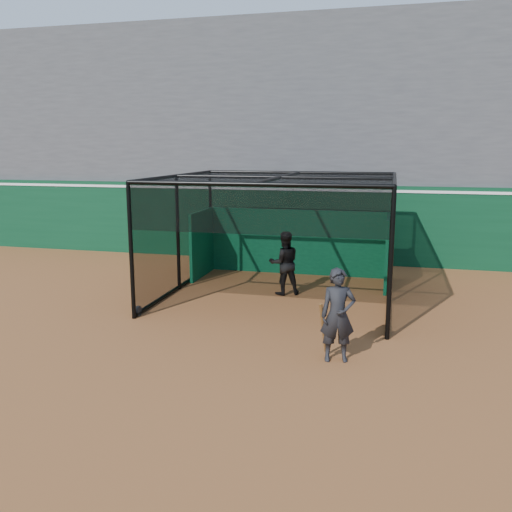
# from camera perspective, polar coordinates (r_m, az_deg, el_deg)

# --- Properties ---
(ground) EXTENTS (120.00, 120.00, 0.00)m
(ground) POSITION_cam_1_polar(r_m,az_deg,el_deg) (10.38, -8.67, -9.43)
(ground) COLOR brown
(ground) RESTS_ON ground
(outfield_wall) EXTENTS (50.00, 0.50, 2.50)m
(outfield_wall) POSITION_cam_1_polar(r_m,az_deg,el_deg) (18.00, 1.69, 3.75)
(outfield_wall) COLOR #0A3A1F
(outfield_wall) RESTS_ON ground
(grandstand) EXTENTS (50.00, 7.85, 8.95)m
(grandstand) POSITION_cam_1_polar(r_m,az_deg,el_deg) (21.56, 3.97, 13.46)
(grandstand) COLOR #4C4C4F
(grandstand) RESTS_ON ground
(batting_cage) EXTENTS (5.47, 5.32, 2.96)m
(batting_cage) POSITION_cam_1_polar(r_m,az_deg,el_deg) (13.41, 2.50, 1.95)
(batting_cage) COLOR black
(batting_cage) RESTS_ON ground
(batter) EXTENTS (0.97, 0.88, 1.61)m
(batter) POSITION_cam_1_polar(r_m,az_deg,el_deg) (13.66, 3.00, -0.74)
(batter) COLOR black
(batter) RESTS_ON ground
(on_deck_player) EXTENTS (0.67, 0.52, 1.65)m
(on_deck_player) POSITION_cam_1_polar(r_m,az_deg,el_deg) (9.48, 8.60, -6.20)
(on_deck_player) COLOR black
(on_deck_player) RESTS_ON ground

